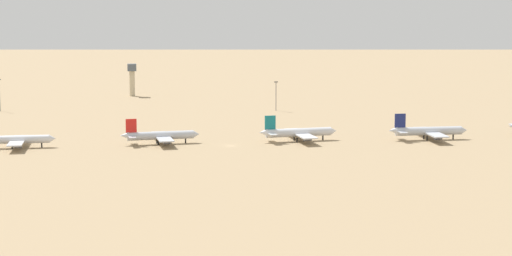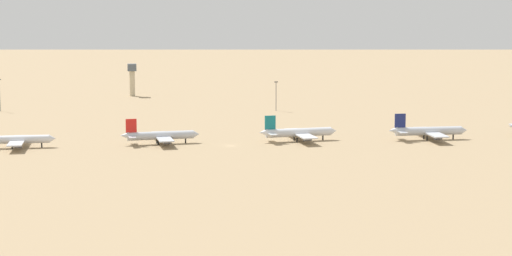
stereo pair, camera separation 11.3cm
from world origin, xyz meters
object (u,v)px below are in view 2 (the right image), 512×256
(parked_jet_orange_2, at_px, (15,140))
(control_tower, at_px, (132,77))
(light_pole_west, at_px, (276,94))
(parked_jet_navy_5, at_px, (428,131))
(parked_jet_red_3, at_px, (160,136))
(parked_jet_teal_4, at_px, (298,133))
(light_pole_mid, at_px, (0,93))

(parked_jet_orange_2, height_order, control_tower, control_tower)
(control_tower, distance_m, light_pole_west, 108.98)
(parked_jet_orange_2, height_order, parked_jet_navy_5, parked_jet_navy_5)
(parked_jet_orange_2, distance_m, parked_jet_red_3, 56.48)
(parked_jet_orange_2, distance_m, parked_jet_teal_4, 112.72)
(control_tower, bearing_deg, light_pole_mid, -138.41)
(parked_jet_red_3, relative_size, light_pole_west, 2.10)
(parked_jet_red_3, xyz_separation_m, parked_jet_navy_5, (110.05, -6.73, 0.19))
(parked_jet_navy_5, relative_size, light_pole_mid, 2.02)
(parked_jet_navy_5, bearing_deg, parked_jet_orange_2, 178.81)
(parked_jet_teal_4, relative_size, control_tower, 1.74)
(parked_jet_red_3, height_order, control_tower, control_tower)
(parked_jet_orange_2, relative_size, parked_jet_navy_5, 0.93)
(parked_jet_orange_2, relative_size, light_pole_west, 2.05)
(parked_jet_red_3, height_order, light_pole_mid, light_pole_mid)
(parked_jet_red_3, xyz_separation_m, parked_jet_teal_4, (56.24, -1.65, 0.13))
(control_tower, bearing_deg, light_pole_west, -48.71)
(parked_jet_teal_4, distance_m, control_tower, 191.48)
(parked_jet_orange_2, distance_m, control_tower, 186.57)
(parked_jet_teal_4, bearing_deg, light_pole_west, 79.11)
(parked_jet_orange_2, bearing_deg, parked_jet_teal_4, 0.57)
(parked_jet_red_3, relative_size, parked_jet_teal_4, 0.96)
(parked_jet_navy_5, bearing_deg, parked_jet_red_3, 177.45)
(parked_jet_red_3, relative_size, control_tower, 1.67)
(parked_jet_teal_4, bearing_deg, control_tower, 103.53)
(control_tower, bearing_deg, parked_jet_red_3, -87.91)
(parked_jet_orange_2, xyz_separation_m, parked_jet_teal_4, (112.72, -1.14, 0.22))
(parked_jet_navy_5, height_order, control_tower, control_tower)
(light_pole_west, xyz_separation_m, light_pole_mid, (-141.08, 20.45, 0.76))
(parked_jet_navy_5, height_order, light_pole_mid, light_pole_mid)
(parked_jet_orange_2, xyz_separation_m, parked_jet_navy_5, (166.52, -6.23, 0.27))
(parked_jet_orange_2, bearing_deg, light_pole_mid, 100.40)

